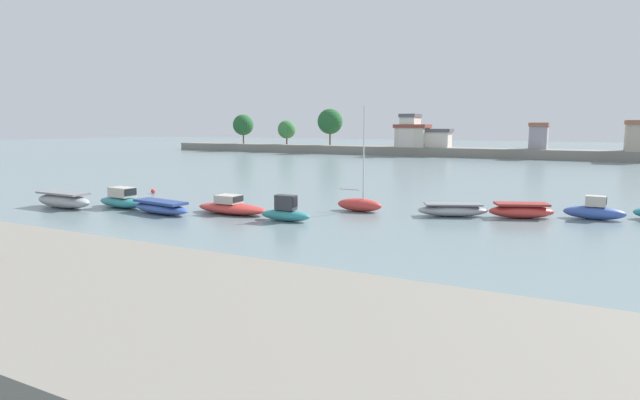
{
  "coord_description": "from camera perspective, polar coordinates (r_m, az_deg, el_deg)",
  "views": [
    {
      "loc": [
        22.98,
        -15.49,
        6.02
      ],
      "look_at": [
        7.15,
        15.0,
        0.99
      ],
      "focal_mm": 28.48,
      "sensor_mm": 36.0,
      "label": 1
    }
  ],
  "objects": [
    {
      "name": "mooring_buoy_1",
      "position": [
        48.05,
        -18.25,
        0.95
      ],
      "size": [
        0.39,
        0.39,
        0.39
      ],
      "primitive_type": "sphere",
      "color": "red",
      "rests_on": "ground"
    },
    {
      "name": "moored_boat_6",
      "position": [
        35.2,
        14.69,
        -1.09
      ],
      "size": [
        4.87,
        3.3,
        0.87
      ],
      "rotation": [
        0.0,
        0.0,
        0.42
      ],
      "color": "#9E9EA3",
      "rests_on": "ground"
    },
    {
      "name": "moored_boat_3",
      "position": [
        35.56,
        -9.92,
        -0.81
      ],
      "size": [
        5.53,
        2.04,
        1.29
      ],
      "rotation": [
        0.0,
        0.0,
        0.0
      ],
      "color": "#C63833",
      "rests_on": "ground"
    },
    {
      "name": "moored_boat_4",
      "position": [
        32.42,
        -3.9,
        -1.38
      ],
      "size": [
        3.51,
        1.31,
        1.66
      ],
      "rotation": [
        0.0,
        0.0,
        0.05
      ],
      "color": "teal",
      "rests_on": "ground"
    },
    {
      "name": "mooring_buoy_0",
      "position": [
        21.67,
        -9.27,
        -7.47
      ],
      "size": [
        0.31,
        0.31,
        0.31
      ],
      "primitive_type": "sphere",
      "color": "red",
      "rests_on": "ground"
    },
    {
      "name": "distant_shoreline",
      "position": [
        105.03,
        13.06,
        6.18
      ],
      "size": [
        135.37,
        7.22,
        9.78
      ],
      "color": "gray",
      "rests_on": "ground"
    },
    {
      "name": "moored_boat_8",
      "position": [
        37.4,
        28.45,
        -1.1
      ],
      "size": [
        3.67,
        1.31,
        1.54
      ],
      "rotation": [
        0.0,
        0.0,
        0.01
      ],
      "color": "#3856A8",
      "rests_on": "ground"
    },
    {
      "name": "moored_boat_1",
      "position": [
        40.41,
        -21.37,
        -0.0
      ],
      "size": [
        4.75,
        2.02,
        1.52
      ],
      "rotation": [
        0.0,
        0.0,
        -0.09
      ],
      "color": "teal",
      "rests_on": "ground"
    },
    {
      "name": "ground_plane",
      "position": [
        28.36,
        -27.98,
        -4.91
      ],
      "size": [
        400.0,
        400.0,
        0.0
      ],
      "primitive_type": "plane",
      "color": "slate"
    },
    {
      "name": "moored_boat_5",
      "position": [
        36.12,
        4.45,
        -0.45
      ],
      "size": [
        3.34,
        1.36,
        7.41
      ],
      "rotation": [
        0.0,
        0.0,
        0.02
      ],
      "color": "#C63833",
      "rests_on": "ground"
    },
    {
      "name": "moored_boat_2",
      "position": [
        36.83,
        -17.48,
        -0.79
      ],
      "size": [
        5.56,
        2.31,
        0.9
      ],
      "rotation": [
        0.0,
        0.0,
        -0.13
      ],
      "color": "#3856A8",
      "rests_on": "ground"
    },
    {
      "name": "moored_boat_7",
      "position": [
        35.96,
        21.67,
        -1.13
      ],
      "size": [
        4.47,
        3.04,
        0.99
      ],
      "rotation": [
        0.0,
        0.0,
        0.38
      ],
      "color": "#C63833",
      "rests_on": "ground"
    },
    {
      "name": "moored_boat_0",
      "position": [
        42.09,
        -26.87,
        -0.02
      ],
      "size": [
        5.45,
        1.87,
        1.16
      ],
      "rotation": [
        0.0,
        0.0,
        -0.02
      ],
      "color": "#9E9EA3",
      "rests_on": "ground"
    }
  ]
}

